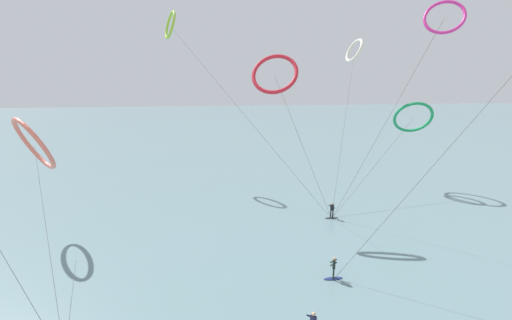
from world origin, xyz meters
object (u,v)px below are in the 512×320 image
kite_crimson (275,74)px  kite_magenta (444,18)px  kite_ivory (354,51)px  kite_coral (34,144)px  surfer_navy (334,269)px  surfer_charcoal (332,211)px  kite_emerald (413,118)px  kite_lime (170,25)px

kite_crimson → kite_magenta: 14.59m
kite_ivory → kite_coral: 39.55m
surfer_navy → surfer_charcoal: same height
surfer_charcoal → kite_emerald: bearing=94.7°
kite_crimson → kite_lime: size_ratio=0.70×
kite_crimson → kite_coral: kite_crimson is taller
kite_ivory → kite_lime: 25.78m
surfer_navy → surfer_charcoal: 11.28m
kite_lime → kite_coral: kite_lime is taller
surfer_navy → kite_crimson: size_ratio=0.10×
kite_emerald → kite_magenta: bearing=78.6°
surfer_navy → kite_crimson: bearing=31.5°
surfer_navy → surfer_charcoal: (3.92, 10.58, 0.00)m
surfer_navy → surfer_charcoal: size_ratio=1.00×
surfer_navy → kite_emerald: bearing=-19.8°
kite_crimson → surfer_navy: bearing=-57.7°
surfer_charcoal → kite_lime: size_ratio=0.07×
kite_ivory → kite_coral: bearing=-74.0°
kite_lime → kite_ivory: bearing=59.9°
kite_emerald → kite_lime: bearing=-2.5°
kite_coral → surfer_charcoal: bearing=-131.3°
surfer_charcoal → kite_emerald: size_ratio=0.10×
surfer_charcoal → kite_crimson: bearing=-133.6°
surfer_charcoal → kite_magenta: kite_magenta is taller
kite_crimson → kite_coral: 22.47m
kite_emerald → kite_coral: bearing=28.7°
surfer_navy → kite_crimson: kite_crimson is taller
kite_ivory → kite_emerald: size_ratio=1.17×
kite_ivory → surfer_navy: bearing=-31.4°
surfer_navy → kite_magenta: (10.43, 5.65, 17.97)m
surfer_navy → kite_lime: bearing=45.5°
surfer_navy → kite_emerald: size_ratio=0.10×
kite_crimson → kite_emerald: size_ratio=0.98×
surfer_charcoal → kite_lime: bearing=-168.4°
surfer_navy → kite_magenta: kite_magenta is taller
surfer_charcoal → kite_emerald: 18.89m
kite_emerald → kite_coral: (-41.56, -8.76, -0.82)m
surfer_navy → kite_lime: kite_lime is taller
kite_ivory → kite_magenta: kite_magenta is taller
surfer_navy → kite_lime: size_ratio=0.07×
kite_crimson → kite_emerald: kite_crimson is taller
surfer_charcoal → kite_emerald: (14.11, 9.24, 8.51)m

